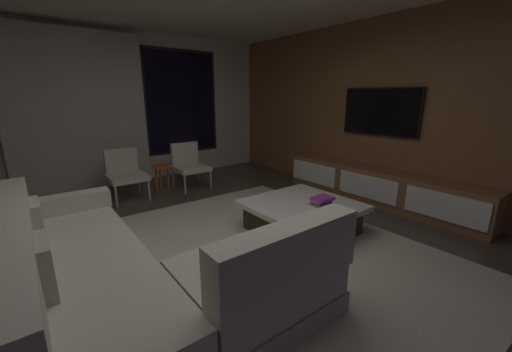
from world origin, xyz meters
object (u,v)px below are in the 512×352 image
book_stack_on_coffee_table (322,201)px  side_stool (161,171)px  mounted_tv (380,112)px  accent_chair_near_window (189,163)px  media_console (378,187)px  sectional_couch (127,277)px  accent_chair_by_curtain (125,171)px  coffee_table (302,217)px

book_stack_on_coffee_table → side_stool: (-0.87, 2.69, -0.03)m
mounted_tv → side_stool: bearing=137.8°
side_stool → accent_chair_near_window: bearing=1.4°
side_stool → mounted_tv: mounted_tv is taller
media_console → side_stool: bearing=133.4°
sectional_couch → media_console: (3.66, 0.20, -0.04)m
accent_chair_near_window → accent_chair_by_curtain: bearing=177.7°
book_stack_on_coffee_table → side_stool: 2.83m
sectional_couch → accent_chair_by_curtain: sectional_couch is taller
book_stack_on_coffee_table → sectional_couch: bearing=-179.6°
side_stool → book_stack_on_coffee_table: bearing=-72.1°
sectional_couch → coffee_table: 2.05m
sectional_couch → media_console: 3.67m
sectional_couch → accent_chair_near_window: (1.80, 2.72, 0.14)m
accent_chair_near_window → accent_chair_by_curtain: size_ratio=1.00×
book_stack_on_coffee_table → accent_chair_by_curtain: accent_chair_by_curtain is taller
sectional_couch → accent_chair_near_window: 3.26m
coffee_table → mounted_tv: (1.81, 0.20, 1.16)m
accent_chair_near_window → side_stool: (-0.50, -0.01, -0.06)m
coffee_table → book_stack_on_coffee_table: book_stack_on_coffee_table is taller
accent_chair_near_window → mounted_tv: (2.05, -2.32, 0.92)m
mounted_tv → sectional_couch: bearing=-174.2°
book_stack_on_coffee_table → mounted_tv: size_ratio=0.21×
accent_chair_near_window → mounted_tv: bearing=-48.6°
coffee_table → book_stack_on_coffee_table: bearing=-54.5°
book_stack_on_coffee_table → accent_chair_near_window: accent_chair_near_window is taller
sectional_couch → accent_chair_by_curtain: bearing=75.1°
coffee_table → side_stool: (-0.74, 2.51, 0.19)m
accent_chair_near_window → media_console: 3.14m
coffee_table → accent_chair_near_window: bearing=95.4°
media_console → mounted_tv: size_ratio=2.56×
side_stool → mounted_tv: size_ratio=0.38×
book_stack_on_coffee_table → accent_chair_near_window: (-0.37, 2.70, 0.03)m
book_stack_on_coffee_table → mounted_tv: bearing=12.7°
book_stack_on_coffee_table → side_stool: side_stool is taller
media_console → mounted_tv: mounted_tv is taller
accent_chair_near_window → media_console: (1.87, -2.52, -0.18)m
accent_chair_near_window → sectional_couch: bearing=-123.5°
side_stool → coffee_table: bearing=-73.6°
book_stack_on_coffee_table → media_console: (1.50, 0.18, -0.16)m
sectional_couch → book_stack_on_coffee_table: (2.16, 0.01, 0.12)m
sectional_couch → coffee_table: size_ratio=2.16×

